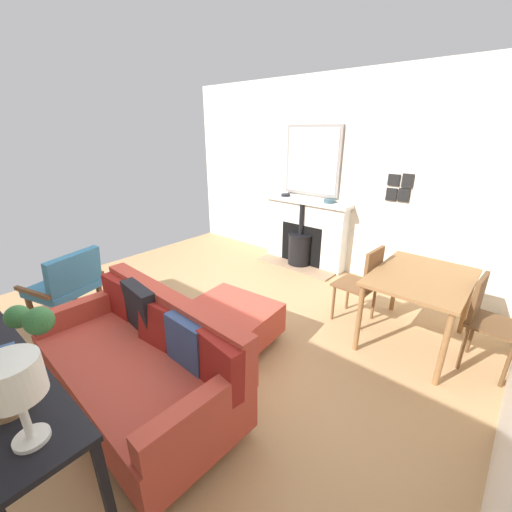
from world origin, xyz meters
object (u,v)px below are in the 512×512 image
sofa (143,361)px  table_lamp_far_end (13,383)px  dining_chair_by_back_wall (486,316)px  mantel_bowl_far (329,201)px  armchair_accent (67,282)px  dining_table (421,284)px  fireplace (304,236)px  ottoman (234,319)px  mantel_bowl_near (286,195)px  dining_chair_near_fireplace (364,280)px

sofa → table_lamp_far_end: 1.26m
sofa → dining_chair_by_back_wall: (-2.17, 1.89, 0.14)m
mantel_bowl_far → armchair_accent: (3.11, -1.41, -0.59)m
sofa → armchair_accent: (-0.11, -1.66, 0.10)m
sofa → dining_table: (-2.16, 1.34, 0.27)m
fireplace → ottoman: fireplace is taller
mantel_bowl_far → ottoman: (2.20, 0.22, -0.81)m
fireplace → dining_chair_by_back_wall: fireplace is taller
armchair_accent → dining_table: 3.64m
ottoman → armchair_accent: bearing=-60.9°
mantel_bowl_near → mantel_bowl_far: mantel_bowl_far is taller
mantel_bowl_far → table_lamp_far_end: table_lamp_far_end is taller
armchair_accent → table_lamp_far_end: (0.93, 2.26, 0.63)m
sofa → armchair_accent: size_ratio=2.16×
fireplace → mantel_bowl_far: size_ratio=9.01×
mantel_bowl_far → dining_table: bearing=56.3°
mantel_bowl_near → sofa: (3.22, 1.01, -0.68)m
fireplace → table_lamp_far_end: (4.02, 1.23, 0.64)m
mantel_bowl_far → ottoman: size_ratio=0.18×
mantel_bowl_near → dining_chair_near_fireplace: mantel_bowl_near is taller
mantel_bowl_near → armchair_accent: bearing=-11.6°
armchair_accent → table_lamp_far_end: bearing=67.6°
mantel_bowl_far → table_lamp_far_end: bearing=11.9°
armchair_accent → dining_table: armchair_accent is taller
mantel_bowl_near → table_lamp_far_end: (4.04, 1.62, 0.05)m
fireplace → armchair_accent: 3.25m
dining_chair_by_back_wall → mantel_bowl_near: bearing=-109.9°
mantel_bowl_far → dining_chair_near_fireplace: 1.59m
ottoman → dining_table: size_ratio=0.80×
fireplace → mantel_bowl_far: (-0.03, 0.37, 0.60)m
dining_chair_by_back_wall → mantel_bowl_far: bearing=-116.2°
ottoman → dining_chair_near_fireplace: bearing=144.0°
mantel_bowl_far → dining_chair_by_back_wall: (1.05, 2.14, -0.55)m
table_lamp_far_end → dining_table: 3.11m
dining_table → armchair_accent: bearing=-55.6°
fireplace → dining_chair_by_back_wall: bearing=67.8°
ottoman → dining_chair_near_fireplace: dining_chair_near_fireplace is taller
mantel_bowl_far → table_lamp_far_end: 4.13m
dining_chair_by_back_wall → dining_table: bearing=-89.5°
table_lamp_far_end → dining_chair_near_fireplace: 3.04m
mantel_bowl_far → dining_chair_near_fireplace: bearing=44.5°
dining_table → dining_chair_by_back_wall: dining_chair_by_back_wall is taller
mantel_bowl_far → sofa: (3.22, 0.24, -0.69)m
ottoman → armchair_accent: 1.88m
table_lamp_far_end → dining_chair_near_fireplace: (-2.98, 0.19, -0.58)m
mantel_bowl_near → table_lamp_far_end: table_lamp_far_end is taller
dining_chair_by_back_wall → armchair_accent: bearing=-59.9°
fireplace → dining_chair_near_fireplace: (1.04, 1.42, 0.06)m
ottoman → dining_table: 1.83m
ottoman → table_lamp_far_end: size_ratio=2.15×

